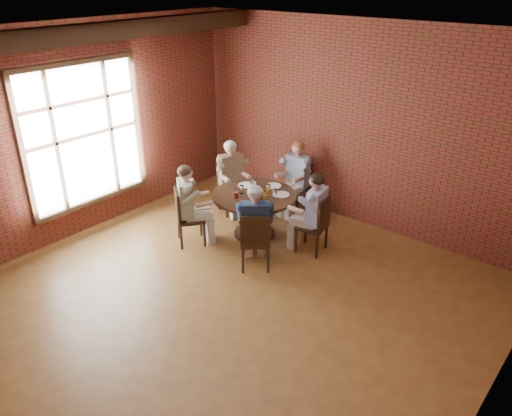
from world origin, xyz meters
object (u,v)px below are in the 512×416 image
Objects in this scene: dining_table at (254,206)px; chair_e at (255,239)px; chair_b at (298,185)px; chair_d at (185,215)px; diner_b at (296,178)px; smartphone at (248,205)px; diner_c at (232,178)px; diner_a at (313,213)px; diner_e at (255,227)px; chair_a at (317,223)px; diner_d at (190,205)px; chair_c at (230,184)px.

chair_e is (0.70, -0.82, -0.02)m from dining_table.
chair_b is (0.01, 1.23, -0.02)m from dining_table.
dining_table is 1.46× the size of chair_d.
diner_b reaches higher than smartphone.
diner_c is (-0.89, -0.72, 0.00)m from diner_b.
diner_c is 9.31× the size of smartphone.
diner_a is at bearing -43.03° from diner_b.
smartphone is (-0.45, 0.36, 0.09)m from diner_e.
diner_e is at bearing -90.00° from chair_e.
chair_a is at bearing -42.89° from chair_b.
diner_d reaches higher than diner_b.
diner_a is 2.03m from chair_d.
diner_c is (-0.88, 0.42, 0.14)m from dining_table.
chair_e is at bearing -56.99° from smartphone.
chair_b is at bearing -25.98° from chair_c.
diner_a is 1.47m from chair_b.
diner_a is 0.98× the size of diner_c.
chair_c is 1.45m from smartphone.
dining_table is 1.15m from chair_d.
dining_table is 0.49m from smartphone.
chair_a is 1.08m from chair_e.
dining_table is at bearing -90.00° from chair_c.
diner_a reaches higher than chair_d.
diner_c is at bearing -106.94° from diner_a.
diner_c is (-1.90, 0.25, 0.01)m from diner_a.
chair_a is 6.44× the size of smartphone.
diner_c is at bearing -42.66° from diner_d.
chair_a is (1.11, 0.19, -0.02)m from dining_table.
chair_d is 1.38m from chair_e.
diner_d is 1.00× the size of diner_e.
diner_b is (-0.00, -0.09, 0.16)m from chair_b.
chair_b is at bearing -143.02° from chair_a.
diner_e is (1.32, 0.17, 0.16)m from chair_d.
chair_c is at bearing -42.43° from chair_d.
diner_c is at bearing -78.19° from diner_e.
diner_e reaches higher than diner_a.
chair_e is at bearing -102.03° from chair_c.
chair_c is (-0.97, -0.77, 0.00)m from chair_b.
chair_d reaches higher than chair_e.
smartphone is (-0.83, -0.57, 0.09)m from diner_a.
diner_a is at bearing -71.83° from diner_c.
diner_d is (0.33, -1.31, 0.16)m from chair_c.
dining_table is at bearing -90.00° from chair_b.
diner_d is (-0.62, -0.86, 0.14)m from dining_table.
diner_e is at bearing -70.92° from diner_b.
diner_c is at bearing -106.24° from chair_a.
diner_a is 1.40× the size of chair_c.
diner_b is at bearing -25.43° from diner_c.
diner_e is at bearing -136.46° from chair_d.
diner_b is 1.42× the size of chair_c.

